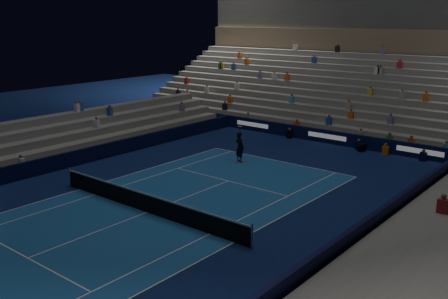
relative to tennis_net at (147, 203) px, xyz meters
name	(u,v)px	position (x,y,z in m)	size (l,w,h in m)	color
ground	(147,212)	(0.00, 0.00, -0.50)	(90.00, 90.00, 0.00)	#0B1947
court_surface	(147,212)	(0.00, 0.00, -0.50)	(10.97, 23.77, 0.01)	#1A5292
sponsor_barrier_far	(328,137)	(0.00, 18.50, 0.00)	(44.00, 0.25, 1.00)	#081033
sponsor_barrier_east	(323,261)	(9.70, 0.00, 0.00)	(0.25, 37.00, 1.00)	black
sponsor_barrier_west	(38,167)	(-9.70, 0.00, 0.00)	(0.25, 37.00, 1.00)	black
grandstand_main	(380,86)	(0.00, 27.90, 2.87)	(44.00, 15.20, 11.20)	slate
grandstand_east	(417,280)	(13.17, 0.00, 0.41)	(5.00, 37.00, 2.50)	slate
grandstand_west	(8,151)	(-13.17, 0.00, 0.41)	(5.00, 37.00, 2.50)	slate
tennis_net	(147,203)	(0.00, 0.00, 0.00)	(12.90, 0.10, 1.10)	#B2B2B7
tennis_player	(240,147)	(-2.02, 10.12, 0.51)	(0.74, 0.49, 2.03)	black
broadcast_camera	(362,147)	(3.10, 17.77, -0.21)	(0.47, 0.89, 0.56)	black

